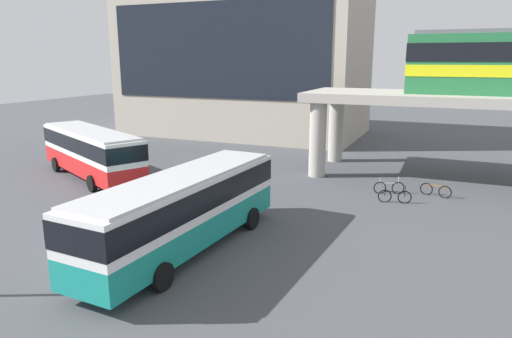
{
  "coord_description": "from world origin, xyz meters",
  "views": [
    {
      "loc": [
        12.39,
        -14.63,
        7.68
      ],
      "look_at": [
        3.4,
        6.57,
        2.2
      ],
      "focal_mm": 32.57,
      "sensor_mm": 36.0,
      "label": 1
    }
  ],
  "objects_px": {
    "bus_main": "(184,205)",
    "bus_secondary": "(91,149)",
    "bicycle_silver": "(389,188)",
    "bicycle_black": "(395,196)",
    "bicycle_brown": "(436,190)",
    "station_building": "(245,59)"
  },
  "relations": [
    {
      "from": "bicycle_brown",
      "to": "bicycle_black",
      "type": "relative_size",
      "value": 0.98
    },
    {
      "from": "station_building",
      "to": "bus_secondary",
      "type": "relative_size",
      "value": 2.17
    },
    {
      "from": "bicycle_silver",
      "to": "bicycle_black",
      "type": "bearing_deg",
      "value": -73.01
    },
    {
      "from": "bus_main",
      "to": "bicycle_silver",
      "type": "bearing_deg",
      "value": 60.98
    },
    {
      "from": "bus_secondary",
      "to": "bicycle_black",
      "type": "bearing_deg",
      "value": 6.7
    },
    {
      "from": "bus_main",
      "to": "bicycle_black",
      "type": "bearing_deg",
      "value": 55.01
    },
    {
      "from": "bicycle_silver",
      "to": "station_building",
      "type": "bearing_deg",
      "value": 133.86
    },
    {
      "from": "station_building",
      "to": "bus_secondary",
      "type": "height_order",
      "value": "station_building"
    },
    {
      "from": "bus_main",
      "to": "bicycle_brown",
      "type": "relative_size",
      "value": 6.44
    },
    {
      "from": "bus_secondary",
      "to": "bicycle_black",
      "type": "distance_m",
      "value": 19.16
    },
    {
      "from": "bus_secondary",
      "to": "bicycle_silver",
      "type": "height_order",
      "value": "bus_secondary"
    },
    {
      "from": "bicycle_black",
      "to": "bicycle_silver",
      "type": "xyz_separation_m",
      "value": [
        -0.52,
        1.71,
        0.0
      ]
    },
    {
      "from": "bicycle_brown",
      "to": "bicycle_black",
      "type": "height_order",
      "value": "same"
    },
    {
      "from": "bicycle_brown",
      "to": "bicycle_silver",
      "type": "xyz_separation_m",
      "value": [
        -2.53,
        -0.47,
        0.0
      ]
    },
    {
      "from": "station_building",
      "to": "bus_main",
      "type": "xyz_separation_m",
      "value": [
        10.66,
        -29.76,
        -5.65
      ]
    },
    {
      "from": "bus_main",
      "to": "bus_secondary",
      "type": "xyz_separation_m",
      "value": [
        -11.87,
        7.9,
        0.0
      ]
    },
    {
      "from": "bicycle_brown",
      "to": "bicycle_silver",
      "type": "height_order",
      "value": "same"
    },
    {
      "from": "bus_main",
      "to": "bus_secondary",
      "type": "bearing_deg",
      "value": 146.37
    },
    {
      "from": "bus_secondary",
      "to": "bicycle_silver",
      "type": "relative_size",
      "value": 6.48
    },
    {
      "from": "station_building",
      "to": "bus_main",
      "type": "bearing_deg",
      "value": -70.29
    },
    {
      "from": "station_building",
      "to": "bicycle_brown",
      "type": "relative_size",
      "value": 13.71
    },
    {
      "from": "bus_secondary",
      "to": "bicycle_brown",
      "type": "distance_m",
      "value": 21.49
    }
  ]
}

